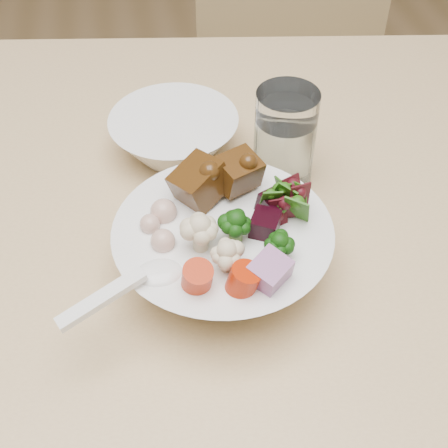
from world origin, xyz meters
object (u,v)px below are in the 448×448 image
object	(u,v)px
chair_far	(294,113)
food_bowl	(224,247)
water_glass	(284,142)
dining_table	(338,300)
side_bowl	(174,136)

from	to	relation	value
chair_far	food_bowl	distance (m)	0.83
food_bowl	water_glass	size ratio (longest dim) A/B	1.80
dining_table	water_glass	bearing A→B (deg)	115.99
food_bowl	water_glass	xyz separation A→B (m)	(0.10, 0.14, 0.02)
chair_far	food_bowl	xyz separation A→B (m)	(-0.29, -0.70, 0.35)
dining_table	food_bowl	bearing A→B (deg)	-171.82
chair_far	water_glass	xyz separation A→B (m)	(-0.19, -0.56, 0.37)
chair_far	water_glass	distance (m)	0.69
dining_table	side_bowl	size ratio (longest dim) A/B	11.31
food_bowl	side_bowl	bearing A→B (deg)	97.31
water_glass	side_bowl	distance (m)	0.15
dining_table	food_bowl	distance (m)	0.19
food_bowl	side_bowl	world-z (taller)	food_bowl
dining_table	food_bowl	xyz separation A→B (m)	(-0.14, 0.00, 0.12)
dining_table	food_bowl	world-z (taller)	food_bowl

